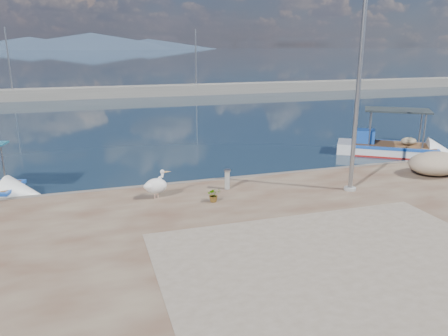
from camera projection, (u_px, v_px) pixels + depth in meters
ground at (262, 242)px, 13.19m from camera, size 1400.00×1400.00×0.00m
quay_patch at (348, 269)px, 10.59m from camera, size 9.00×7.00×0.01m
breakwater at (128, 92)px, 49.71m from camera, size 120.00×2.20×7.50m
mountains at (87, 42)px, 608.12m from camera, size 370.00×280.00×22.00m
boat_right at (392, 151)px, 23.62m from camera, size 6.02×4.99×2.87m
pelican at (156, 185)px, 15.35m from camera, size 1.06×0.71×1.01m
lamp_post at (357, 102)px, 15.48m from camera, size 0.44×0.96×7.00m
bollard_near at (227, 178)px, 16.36m from camera, size 0.25×0.25×0.76m
potted_plant at (214, 195)px, 15.06m from camera, size 0.49×0.44×0.51m
net_pile_c at (436, 163)px, 18.17m from camera, size 2.43×1.73×0.95m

